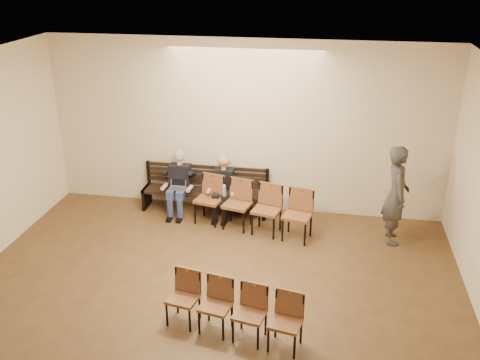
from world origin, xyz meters
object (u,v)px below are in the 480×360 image
(seated_man, at_px, (179,183))
(chair_row_front, at_px, (252,208))
(laptop, at_px, (177,190))
(passerby, at_px, (397,188))
(bench, at_px, (205,201))
(seated_woman, at_px, (223,190))
(water_bottle, at_px, (224,196))
(chair_row_back, at_px, (232,311))
(bag, at_px, (237,205))

(seated_man, height_order, chair_row_front, seated_man)
(laptop, xyz_separation_m, passerby, (4.21, -0.32, 0.51))
(bench, distance_m, passerby, 3.85)
(chair_row_front, bearing_deg, seated_woman, 154.40)
(water_bottle, height_order, chair_row_front, chair_row_front)
(seated_woman, xyz_separation_m, water_bottle, (0.09, -0.30, 0.00))
(seated_man, height_order, chair_row_back, seated_man)
(bag, xyz_separation_m, chair_row_front, (0.42, -0.75, 0.34))
(laptop, relative_size, chair_row_back, 0.16)
(water_bottle, height_order, chair_row_back, chair_row_back)
(seated_woman, xyz_separation_m, chair_row_front, (0.67, -0.53, -0.09))
(seated_man, bearing_deg, passerby, -6.50)
(laptop, bearing_deg, bag, 28.35)
(bag, bearing_deg, chair_row_front, -60.87)
(seated_man, xyz_separation_m, bag, (1.16, 0.22, -0.50))
(water_bottle, relative_size, chair_row_front, 0.10)
(seated_woman, height_order, chair_row_back, seated_woman)
(bench, relative_size, water_bottle, 10.88)
(seated_woman, height_order, laptop, seated_woman)
(water_bottle, bearing_deg, chair_row_back, -76.63)
(bag, relative_size, passerby, 0.17)
(bench, height_order, bag, bench)
(bench, height_order, seated_woman, seated_woman)
(seated_man, relative_size, chair_row_back, 0.65)
(bench, bearing_deg, bag, 8.60)
(seated_man, bearing_deg, bag, 10.71)
(seated_man, xyz_separation_m, water_bottle, (1.00, -0.30, -0.06))
(bag, height_order, chair_row_back, chair_row_back)
(seated_man, height_order, seated_woman, seated_man)
(seated_man, height_order, laptop, seated_man)
(seated_man, distance_m, water_bottle, 1.05)
(bench, relative_size, seated_woman, 2.30)
(seated_man, distance_m, bag, 1.29)
(seated_woman, relative_size, chair_row_front, 0.49)
(bench, bearing_deg, laptop, -150.73)
(water_bottle, bearing_deg, seated_man, 163.34)
(chair_row_front, distance_m, chair_row_back, 3.11)
(seated_man, distance_m, laptop, 0.18)
(water_bottle, relative_size, bag, 0.66)
(bench, relative_size, bag, 7.23)
(laptop, distance_m, chair_row_back, 3.91)
(passerby, bearing_deg, seated_woman, 77.08)
(seated_man, distance_m, passerby, 4.26)
(water_bottle, xyz_separation_m, passerby, (3.21, -0.18, 0.50))
(bench, xyz_separation_m, seated_woman, (0.41, -0.12, 0.34))
(bench, bearing_deg, chair_row_back, -70.99)
(seated_man, height_order, bag, seated_man)
(seated_woman, bearing_deg, laptop, -169.90)
(seated_woman, relative_size, passerby, 0.53)
(bench, height_order, seated_man, seated_man)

